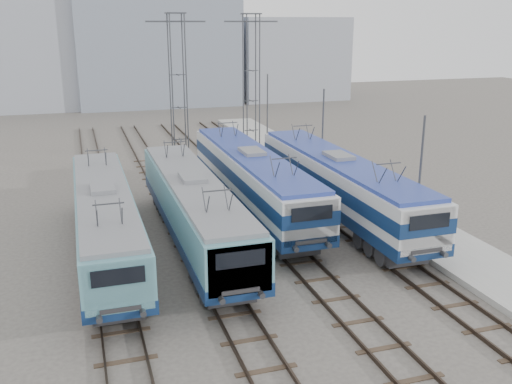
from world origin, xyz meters
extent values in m
plane|color=#514C47|center=(0.00, 0.00, 0.00)|extent=(160.00, 160.00, 0.00)
cube|color=#9E9E99|center=(10.20, 8.00, 0.15)|extent=(4.00, 70.00, 0.30)
cube|color=#0F264F|center=(-6.75, 5.70, 1.33)|extent=(2.74, 17.27, 0.58)
cube|color=teal|center=(-6.75, 5.70, 2.48)|extent=(2.69, 17.27, 1.73)
cube|color=teal|center=(-6.75, -2.60, 2.31)|extent=(2.47, 0.67, 1.96)
cube|color=slate|center=(-6.75, 5.70, 3.44)|extent=(2.47, 16.58, 0.19)
cube|color=#262628|center=(-6.75, -0.05, 0.61)|extent=(2.01, 3.45, 0.65)
cube|color=#262628|center=(-6.75, 11.46, 0.61)|extent=(2.01, 3.45, 0.65)
cube|color=#0F264F|center=(-2.25, 5.96, 1.36)|extent=(2.81, 17.74, 0.59)
cube|color=teal|center=(-2.25, 5.96, 2.55)|extent=(2.76, 17.74, 1.77)
cube|color=teal|center=(-2.25, -2.56, 2.37)|extent=(2.54, 0.69, 2.01)
cube|color=slate|center=(-2.25, 5.96, 3.53)|extent=(2.54, 17.03, 0.20)
cube|color=#262628|center=(-2.25, 0.05, 0.62)|extent=(2.07, 3.55, 0.67)
cube|color=#262628|center=(-2.25, 11.87, 0.62)|extent=(2.07, 3.55, 0.67)
cube|color=#0F264F|center=(2.25, 10.14, 1.42)|extent=(2.94, 18.56, 0.62)
cube|color=silver|center=(2.25, 10.14, 2.66)|extent=(2.89, 18.56, 1.86)
cube|color=#0F264F|center=(2.25, 10.14, 2.60)|extent=(2.93, 18.58, 0.72)
cube|color=silver|center=(2.25, 1.22, 2.47)|extent=(2.66, 0.72, 2.10)
cube|color=navy|center=(2.25, 10.14, 3.69)|extent=(2.66, 17.82, 0.21)
cube|color=#262628|center=(2.25, 3.95, 0.64)|extent=(2.17, 3.71, 0.70)
cube|color=#262628|center=(2.25, 16.33, 0.64)|extent=(2.17, 3.71, 0.70)
cube|color=#0F264F|center=(6.75, 7.55, 1.42)|extent=(2.94, 18.55, 0.62)
cube|color=silver|center=(6.75, 7.55, 2.65)|extent=(2.89, 18.55, 1.86)
cube|color=#0F264F|center=(6.75, 7.55, 2.60)|extent=(2.93, 18.57, 0.72)
cube|color=silver|center=(6.75, -1.36, 2.47)|extent=(2.65, 0.72, 2.10)
cube|color=navy|center=(6.75, 7.55, 3.68)|extent=(2.65, 17.81, 0.21)
cube|color=#262628|center=(6.75, 1.37, 0.64)|extent=(2.16, 3.71, 0.70)
cube|color=#262628|center=(6.75, 13.74, 0.64)|extent=(2.16, 3.71, 0.70)
cylinder|color=#3F4247|center=(-0.55, 21.45, 6.00)|extent=(0.10, 0.10, 12.00)
cylinder|color=#3F4247|center=(0.55, 21.45, 6.00)|extent=(0.10, 0.10, 12.00)
cylinder|color=#3F4247|center=(-0.55, 22.55, 6.00)|extent=(0.10, 0.10, 12.00)
cylinder|color=#3F4247|center=(0.55, 22.55, 6.00)|extent=(0.10, 0.10, 12.00)
cube|color=#3F4247|center=(0.00, 22.00, 11.40)|extent=(4.50, 0.12, 0.12)
cylinder|color=#3F4247|center=(5.95, 23.45, 6.00)|extent=(0.10, 0.10, 12.00)
cylinder|color=#3F4247|center=(7.05, 23.45, 6.00)|extent=(0.10, 0.10, 12.00)
cylinder|color=#3F4247|center=(5.95, 24.55, 6.00)|extent=(0.10, 0.10, 12.00)
cylinder|color=#3F4247|center=(7.05, 24.55, 6.00)|extent=(0.10, 0.10, 12.00)
cube|color=#3F4247|center=(6.50, 24.00, 11.40)|extent=(4.50, 0.12, 0.12)
cylinder|color=#3F4247|center=(8.60, 2.00, 3.50)|extent=(0.12, 0.12, 7.00)
cylinder|color=#3F4247|center=(8.60, 14.00, 3.50)|extent=(0.12, 0.12, 7.00)
cylinder|color=#3F4247|center=(8.60, 26.00, 3.50)|extent=(0.12, 0.12, 7.00)
cube|color=#979DA9|center=(-14.00, 62.00, 7.00)|extent=(18.00, 12.00, 14.00)
cube|color=gray|center=(4.00, 62.00, 9.00)|extent=(22.00, 14.00, 18.00)
cube|color=#979DA9|center=(24.00, 62.00, 6.00)|extent=(16.00, 12.00, 12.00)
camera|label=1|loc=(-7.67, -21.93, 11.40)|focal=40.00mm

